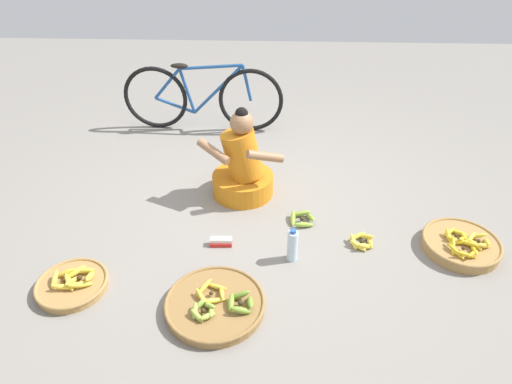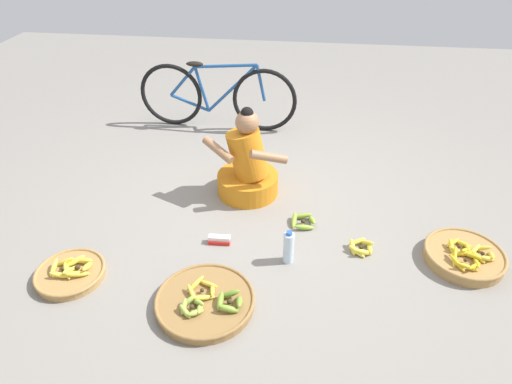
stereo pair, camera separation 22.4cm
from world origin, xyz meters
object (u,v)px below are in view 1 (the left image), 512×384
Objects in this scene: vendor_woman_front at (243,168)px; banana_basket_front_right at (72,284)px; banana_basket_mid_left at (461,244)px; loose_bananas_near_bicycle at (362,241)px; bicycle_leaning at (202,98)px; packet_carton_stack at (221,242)px; water_bottle at (292,246)px; banana_basket_front_center at (215,304)px; loose_bananas_mid_right at (302,218)px.

vendor_woman_front reaches higher than banana_basket_front_right.
loose_bananas_near_bicycle is (-0.71, 0.03, -0.02)m from banana_basket_mid_left.
bicycle_leaning reaches higher than loose_bananas_near_bicycle.
packet_carton_stack is (0.93, 0.47, -0.01)m from banana_basket_front_right.
banana_basket_mid_left reaches higher than packet_carton_stack.
banana_basket_front_right is at bearing -152.99° from packet_carton_stack.
vendor_woman_front is 1.34m from bicycle_leaning.
packet_carton_stack is at bearing -78.53° from bicycle_leaning.
water_bottle is (-0.52, -0.18, 0.09)m from loose_bananas_near_bicycle.
banana_basket_front_center is at bearing -93.80° from vendor_woman_front.
bicycle_leaning reaches higher than packet_carton_stack.
vendor_woman_front is 1.70× the size of banana_basket_front_right.
banana_basket_front_center is at bearing -159.99° from banana_basket_mid_left.
vendor_woman_front is 3.01× the size of water_bottle.
banana_basket_front_center is (-0.09, -1.29, -0.21)m from vendor_woman_front.
water_bottle is (0.40, -0.82, -0.13)m from vendor_woman_front.
water_bottle reaches higher than banana_basket_mid_left.
water_bottle is (0.49, 0.48, 0.08)m from banana_basket_front_center.
loose_bananas_mid_right is 0.50m from loose_bananas_near_bicycle.
bicycle_leaning is 2.69× the size of banana_basket_front_center.
vendor_woman_front is 0.92m from water_bottle.
bicycle_leaning reaches higher than banana_basket_front_right.
banana_basket_front_right reaches higher than packet_carton_stack.
banana_basket_front_right is at bearing -131.90° from vendor_woman_front.
loose_bananas_near_bicycle is at bearing 177.91° from banana_basket_mid_left.
loose_bananas_mid_right is (-1.14, 0.28, -0.02)m from banana_basket_mid_left.
loose_bananas_mid_right is (1.54, 0.78, -0.01)m from banana_basket_front_right.
vendor_woman_front reaches higher than bicycle_leaning.
water_bottle is 1.62× the size of packet_carton_stack.
packet_carton_stack is (-0.03, 0.60, -0.01)m from banana_basket_front_center.
banana_basket_mid_left is 2.72m from banana_basket_front_right.
banana_basket_front_center is at bearing -80.55° from bicycle_leaning.
water_bottle is at bearing -173.00° from banana_basket_mid_left.
loose_bananas_mid_right is (0.58, 0.91, -0.01)m from banana_basket_front_center.
packet_carton_stack is (-1.04, -0.05, -0.00)m from loose_bananas_near_bicycle.
packet_carton_stack is at bearing 166.26° from water_bottle.
loose_bananas_mid_right is at bearing -58.32° from bicycle_leaning.
banana_basket_front_right is (-0.54, -2.40, -0.32)m from bicycle_leaning.
banana_basket_front_right is 1.78× the size of water_bottle.
bicycle_leaning is 2.38m from loose_bananas_near_bicycle.
banana_basket_front_right is at bearing -166.55° from water_bottle.
vendor_woman_front is 1.78m from banana_basket_mid_left.
water_bottle reaches higher than banana_basket_front_center.
water_bottle is (0.91, -2.06, -0.23)m from bicycle_leaning.
banana_basket_mid_left is 2.10× the size of water_bottle.
bicycle_leaning is 8.37× the size of loose_bananas_mid_right.
packet_carton_stack is (-0.12, -0.69, -0.22)m from vendor_woman_front.
packet_carton_stack is at bearing 27.01° from banana_basket_front_right.
vendor_woman_front is 0.73m from packet_carton_stack.
loose_bananas_mid_right reaches higher than packet_carton_stack.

